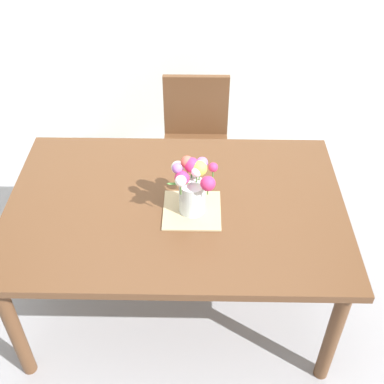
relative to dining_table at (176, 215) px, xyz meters
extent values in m
plane|color=#939399|center=(0.00, 0.00, -0.66)|extent=(12.00, 12.00, 0.00)
cube|color=brown|center=(0.00, 0.00, 0.06)|extent=(1.65, 1.10, 0.04)
cylinder|color=brown|center=(-0.74, -0.47, -0.31)|extent=(0.07, 0.07, 0.70)
cylinder|color=brown|center=(0.74, -0.47, -0.31)|extent=(0.07, 0.07, 0.70)
cylinder|color=brown|center=(-0.74, 0.47, -0.31)|extent=(0.07, 0.07, 0.70)
cylinder|color=brown|center=(0.74, 0.47, -0.31)|extent=(0.07, 0.07, 0.70)
cube|color=brown|center=(0.09, 0.81, -0.20)|extent=(0.42, 0.42, 0.04)
cylinder|color=brown|center=(0.27, 0.63, -0.44)|extent=(0.04, 0.04, 0.44)
cylinder|color=brown|center=(-0.09, 0.63, -0.44)|extent=(0.04, 0.04, 0.44)
cylinder|color=brown|center=(0.27, 0.99, -0.44)|extent=(0.04, 0.04, 0.44)
cylinder|color=brown|center=(-0.09, 0.99, -0.44)|extent=(0.04, 0.04, 0.44)
cube|color=brown|center=(0.09, 1.00, 0.03)|extent=(0.42, 0.04, 0.42)
cube|color=tan|center=(0.08, -0.05, 0.08)|extent=(0.27, 0.27, 0.01)
cylinder|color=silver|center=(0.08, -0.05, 0.17)|extent=(0.12, 0.12, 0.16)
sphere|color=#D12D66|center=(0.08, -0.01, 0.32)|extent=(0.07, 0.07, 0.07)
cylinder|color=#478438|center=(0.08, -0.01, 0.28)|extent=(0.01, 0.01, 0.08)
sphere|color=#D12D66|center=(0.18, 0.00, 0.30)|extent=(0.04, 0.04, 0.04)
cylinder|color=#478438|center=(0.18, 0.00, 0.27)|extent=(0.01, 0.01, 0.07)
sphere|color=white|center=(0.10, -0.04, 0.31)|extent=(0.05, 0.05, 0.05)
cylinder|color=#478438|center=(0.10, -0.04, 0.28)|extent=(0.01, 0.01, 0.07)
sphere|color=#D12D66|center=(0.04, -0.07, 0.29)|extent=(0.07, 0.07, 0.07)
cylinder|color=#478438|center=(0.04, -0.07, 0.27)|extent=(0.01, 0.01, 0.05)
sphere|color=#EFD14C|center=(0.11, -0.02, 0.32)|extent=(0.07, 0.07, 0.07)
cylinder|color=#478438|center=(0.11, -0.02, 0.28)|extent=(0.01, 0.01, 0.08)
sphere|color=white|center=(0.03, -0.12, 0.32)|extent=(0.05, 0.05, 0.05)
cylinder|color=#478438|center=(0.03, -0.12, 0.28)|extent=(0.01, 0.01, 0.08)
sphere|color=#B266C6|center=(0.02, -0.05, 0.33)|extent=(0.05, 0.05, 0.05)
cylinder|color=#478438|center=(0.02, -0.05, 0.29)|extent=(0.01, 0.01, 0.09)
sphere|color=#E55B4C|center=(0.06, 0.00, 0.33)|extent=(0.06, 0.06, 0.06)
cylinder|color=#478438|center=(0.06, 0.00, 0.29)|extent=(0.01, 0.01, 0.09)
sphere|color=#B266C6|center=(0.13, 0.03, 0.30)|extent=(0.06, 0.06, 0.06)
cylinder|color=#478438|center=(0.13, 0.03, 0.27)|extent=(0.01, 0.01, 0.06)
sphere|color=#D12D66|center=(0.15, -0.11, 0.30)|extent=(0.07, 0.07, 0.07)
cylinder|color=#478438|center=(0.15, -0.11, 0.27)|extent=(0.01, 0.01, 0.06)
sphere|color=white|center=(0.01, 0.03, 0.28)|extent=(0.06, 0.06, 0.06)
cylinder|color=#478438|center=(0.01, 0.03, 0.26)|extent=(0.01, 0.01, 0.04)
ellipsoid|color=#478438|center=(0.04, -0.06, 0.25)|extent=(0.07, 0.03, 0.02)
ellipsoid|color=#478438|center=(0.00, -0.10, 0.29)|extent=(0.07, 0.05, 0.04)
camera|label=1|loc=(0.11, -1.78, 1.70)|focal=46.20mm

